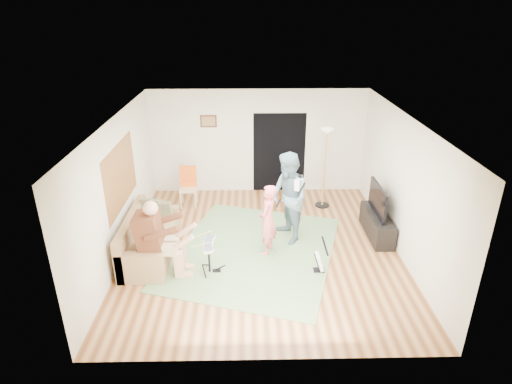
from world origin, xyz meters
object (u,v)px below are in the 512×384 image
torchiere_lamp (326,154)px  dining_chair (189,192)px  singer (268,220)px  drum_kit (209,259)px  guitar_spare (320,261)px  tv_cabinet (377,225)px  sofa (147,242)px  guitarist (288,198)px  television (378,199)px

torchiere_lamp → dining_chair: 3.45m
singer → torchiere_lamp: torchiere_lamp is taller
drum_kit → torchiere_lamp: torchiere_lamp is taller
guitar_spare → torchiere_lamp: torchiere_lamp is taller
drum_kit → singer: singer is taller
singer → guitar_spare: (0.95, -0.70, -0.51)m
tv_cabinet → singer: bearing=-165.0°
drum_kit → sofa: bearing=153.3°
drum_kit → dining_chair: bearing=104.1°
dining_chair → tv_cabinet: (4.23, -1.59, -0.10)m
dining_chair → tv_cabinet: size_ratio=0.70×
dining_chair → guitarist: bearing=-39.2°
drum_kit → guitarist: size_ratio=0.34×
tv_cabinet → television: bearing=180.0°
guitar_spare → tv_cabinet: size_ratio=0.54×
television → sofa: bearing=-171.9°
guitar_spare → dining_chair: 4.05m
dining_chair → television: size_ratio=0.91×
sofa → guitarist: guitarist is taller
guitarist → dining_chair: guitarist is taller
singer → dining_chair: size_ratio=1.48×
sofa → guitar_spare: (3.35, -0.66, -0.07)m
torchiere_lamp → tv_cabinet: torchiere_lamp is taller
drum_kit → guitarist: (1.55, 1.18, 0.68)m
guitarist → guitar_spare: guitarist is taller
singer → torchiere_lamp: bearing=164.8°
sofa → tv_cabinet: size_ratio=1.49×
sofa → tv_cabinet: sofa is taller
guitarist → dining_chair: (-2.28, 1.74, -0.61)m
sofa → dining_chair: size_ratio=2.13×
tv_cabinet → guitarist: bearing=-175.5°
singer → television: 2.43m
guitarist → tv_cabinet: 2.08m
guitar_spare → torchiere_lamp: 3.09m
drum_kit → dining_chair: 3.01m
singer → guitar_spare: size_ratio=1.94×
guitarist → guitar_spare: (0.51, -1.19, -0.75)m
television → drum_kit: bearing=-159.0°
drum_kit → guitar_spare: bearing=-0.4°
drum_kit → torchiere_lamp: (2.57, 2.81, 1.06)m
singer → television: bearing=124.6°
torchiere_lamp → tv_cabinet: (0.93, -1.49, -1.10)m
singer → guitarist: size_ratio=0.76×
guitarist → guitar_spare: size_ratio=2.56×
drum_kit → tv_cabinet: 3.74m
sofa → guitarist: (2.84, 0.53, 0.68)m
sofa → singer: singer is taller
singer → guitarist: (0.44, 0.49, 0.23)m
singer → dining_chair: 2.92m
sofa → torchiere_lamp: size_ratio=1.06×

